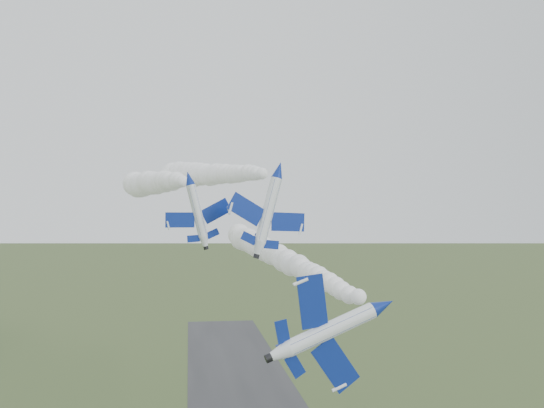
% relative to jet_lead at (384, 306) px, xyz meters
% --- Properties ---
extents(jet_lead, '(4.66, 14.34, 11.08)m').
position_rel_jet_lead_xyz_m(jet_lead, '(0.00, 0.00, 0.00)').
color(jet_lead, white).
extents(smoke_trail_jet_lead, '(14.64, 74.54, 4.94)m').
position_rel_jet_lead_xyz_m(smoke_trail_jet_lead, '(-4.53, 40.91, 2.54)').
color(smoke_trail_jet_lead, white).
extents(jet_pair_left, '(9.39, 11.41, 3.41)m').
position_rel_jet_lead_xyz_m(jet_pair_left, '(-19.40, 27.04, 14.56)').
color(jet_pair_left, white).
extents(smoke_trail_jet_pair_left, '(17.37, 67.97, 5.93)m').
position_rel_jet_lead_xyz_m(smoke_trail_jet_pair_left, '(-26.40, 62.44, 15.99)').
color(smoke_trail_jet_pair_left, white).
extents(jet_pair_right, '(11.51, 13.94, 4.34)m').
position_rel_jet_lead_xyz_m(jet_pair_right, '(-6.81, 25.36, 15.69)').
color(jet_pair_right, white).
extents(smoke_trail_jet_pair_right, '(23.06, 67.97, 5.83)m').
position_rel_jet_lead_xyz_m(smoke_trail_jet_pair_right, '(-15.86, 61.96, 17.77)').
color(smoke_trail_jet_pair_right, white).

